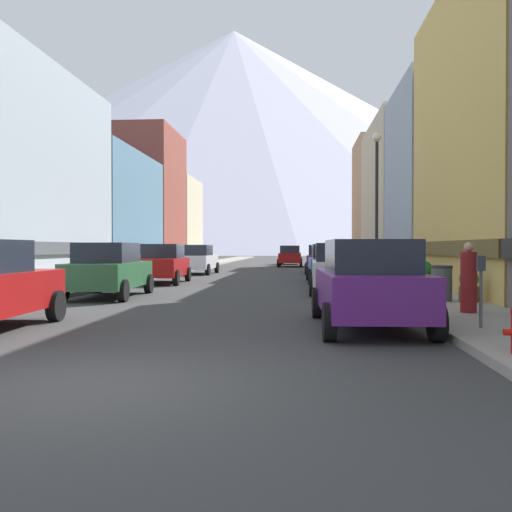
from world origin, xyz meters
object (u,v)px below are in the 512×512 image
Objects in this scene: car_right_1 at (338,268)px; potted_plant_1 at (424,273)px; car_driving_0 at (291,255)px; pedestrian_0 at (469,280)px; car_right_0 at (369,284)px; car_right_3 at (322,259)px; car_left_3 at (197,259)px; pedestrian_1 at (386,264)px; parking_meter_near at (481,281)px; potted_plant_0 at (469,286)px; car_driving_1 at (290,256)px; car_right_2 at (330,263)px; potted_plant_2 at (406,273)px; car_left_1 at (109,270)px; car_left_2 at (162,263)px; pedestrian_2 at (131,261)px; trash_bin_right at (442,283)px; streetlamp_right at (377,186)px.

car_right_1 is 3.34m from potted_plant_1.
car_driving_0 is 41.46m from pedestrian_0.
car_driving_0 is (-2.20, 42.92, 0.00)m from car_right_0.
pedestrian_0 is at bearing -83.76° from car_right_3.
car_left_3 is 15.74m from car_right_1.
pedestrian_1 is (10.05, -8.53, -0.02)m from car_left_3.
parking_meter_near is at bearing -21.59° from car_right_0.
potted_plant_0 is at bearing 73.66° from pedestrian_0.
car_left_3 is 0.99× the size of car_right_0.
car_driving_0 is 6.39m from car_driving_1.
car_driving_1 is at bearing 101.45° from potted_plant_1.
car_right_2 reaches higher than potted_plant_2.
car_left_1 is at bearing -147.94° from potted_plant_2.
car_right_3 reaches higher than potted_plant_2.
car_left_2 is 14.47m from potted_plant_0.
pedestrian_2 reaches higher than car_right_1.
parking_meter_near is at bearing -67.89° from car_left_3.
potted_plant_0 is (5.40, -38.64, -0.32)m from car_driving_0.
car_driving_0 reaches higher than trash_bin_right.
pedestrian_1 is at bearing 99.84° from potted_plant_1.
pedestrian_1 is (-0.75, 9.92, 0.29)m from potted_plant_0.
car_right_0 is at bearing -99.78° from pedestrian_1.
potted_plant_0 is 1.13× the size of potted_plant_2.
parking_meter_near is 2.55m from pedestrian_0.
car_driving_0 is (-2.20, 18.78, 0.00)m from car_right_3.
car_right_0 and car_right_2 have the same top height.
car_driving_0 is 38.63m from trash_bin_right.
car_right_0 reaches higher than potted_plant_0.
pedestrian_0 is at bearing -50.99° from pedestrian_2.
parking_meter_near is 0.84× the size of pedestrian_1.
car_left_2 is 10.82m from potted_plant_2.
car_left_1 is at bearing -89.99° from car_left_3.
potted_plant_2 is at bearing -2.85° from car_left_2.
pedestrian_0 is at bearing -79.51° from car_right_2.
car_driving_1 is 26.51m from streetlamp_right.
trash_bin_right is at bearing -44.94° from pedestrian_2.
pedestrian_0 is (10.05, -21.01, -0.02)m from car_left_3.
car_left_1 is at bearing -76.91° from pedestrian_2.
potted_plant_1 reaches higher than potted_plant_0.
trash_bin_right is at bearing -89.40° from pedestrian_1.
car_driving_0 reaches higher than pedestrian_0.
car_left_2 is at bearing 159.40° from streetlamp_right.
pedestrian_1 is (-0.75, 4.33, 0.20)m from potted_plant_1.
trash_bin_right is (2.55, -4.37, -0.26)m from car_right_1.
car_driving_0 is 5.63× the size of potted_plant_2.
streetlamp_right is (-0.90, -3.74, 3.11)m from pedestrian_1.
pedestrian_2 is at bearing 123.80° from parking_meter_near.
car_right_3 is 11.24m from potted_plant_2.
pedestrian_1 is at bearing 94.32° from potted_plant_0.
pedestrian_2 is at bearing 120.37° from car_right_0.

